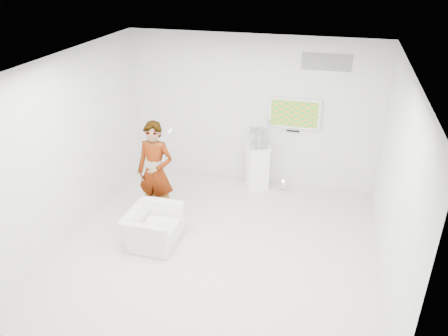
# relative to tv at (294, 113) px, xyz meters

# --- Properties ---
(room) EXTENTS (5.01, 5.01, 3.00)m
(room) POSITION_rel_tv_xyz_m (-0.85, -2.45, -0.05)
(room) COLOR beige
(room) RESTS_ON ground
(tv) EXTENTS (1.00, 0.08, 0.60)m
(tv) POSITION_rel_tv_xyz_m (0.00, 0.00, 0.00)
(tv) COLOR silver
(tv) RESTS_ON room
(logo_decal) EXTENTS (0.90, 0.02, 0.30)m
(logo_decal) POSITION_rel_tv_xyz_m (0.50, 0.04, 1.00)
(logo_decal) COLOR slate
(logo_decal) RESTS_ON room
(person) EXTENTS (0.68, 0.46, 1.83)m
(person) POSITION_rel_tv_xyz_m (-2.14, -1.85, -0.64)
(person) COLOR silver
(person) RESTS_ON room
(armchair) EXTENTS (0.81, 0.92, 0.59)m
(armchair) POSITION_rel_tv_xyz_m (-1.92, -2.60, -1.25)
(armchair) COLOR silver
(armchair) RESTS_ON room
(pedestal) EXTENTS (0.58, 0.58, 0.91)m
(pedestal) POSITION_rel_tv_xyz_m (-0.63, -0.29, -1.10)
(pedestal) COLOR white
(pedestal) RESTS_ON room
(floor_uplight) EXTENTS (0.20, 0.20, 0.25)m
(floor_uplight) POSITION_rel_tv_xyz_m (-0.09, -0.34, -1.43)
(floor_uplight) COLOR white
(floor_uplight) RESTS_ON room
(vitrine) EXTENTS (0.41, 0.41, 0.34)m
(vitrine) POSITION_rel_tv_xyz_m (-0.63, -0.29, -0.47)
(vitrine) COLOR white
(vitrine) RESTS_ON pedestal
(console) EXTENTS (0.11, 0.18, 0.23)m
(console) POSITION_rel_tv_xyz_m (-0.63, -0.29, -0.53)
(console) COLOR white
(console) RESTS_ON pedestal
(wii_remote) EXTENTS (0.04, 0.14, 0.04)m
(wii_remote) POSITION_rel_tv_xyz_m (-1.89, -1.71, 0.09)
(wii_remote) COLOR white
(wii_remote) RESTS_ON person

